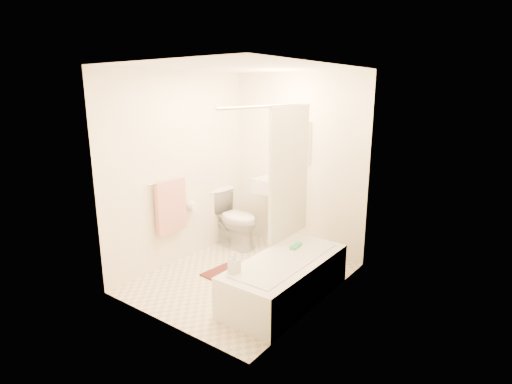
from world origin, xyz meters
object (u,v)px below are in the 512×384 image
Objects in this scene: toilet at (233,219)px; bath_mat at (231,276)px; bathtub at (286,279)px; sink at (277,210)px; soap_bottle at (234,263)px.

toilet is 1.32× the size of bath_mat.
toilet reaches higher than bathtub.
sink is 5.20× the size of soap_bottle.
toilet is at bearing 129.83° from soap_bottle.
bathtub is (0.88, -1.18, -0.32)m from sink.
sink reaches higher than bathtub.
bath_mat is 2.95× the size of soap_bottle.
sink reaches higher than soap_bottle.
soap_bottle is (-0.24, -0.55, 0.32)m from bathtub.
bath_mat is at bearing -85.87° from sink.
sink is at bearing -50.42° from toilet.
soap_bottle is at bearing -70.40° from sink.
bath_mat is (0.62, -0.80, -0.39)m from toilet.
bath_mat is (0.10, -1.14, -0.53)m from sink.
toilet is 1.65m from bathtub.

